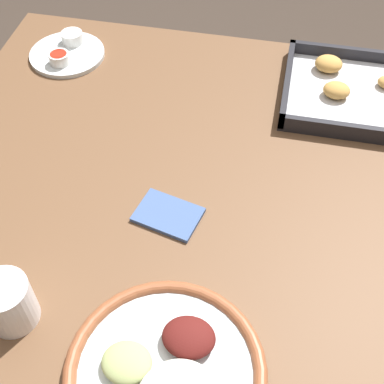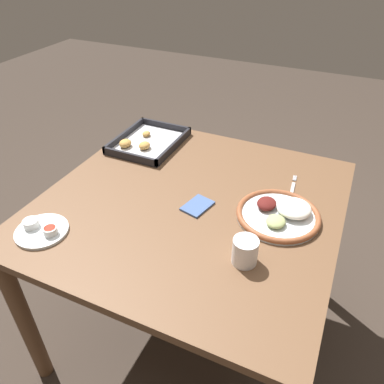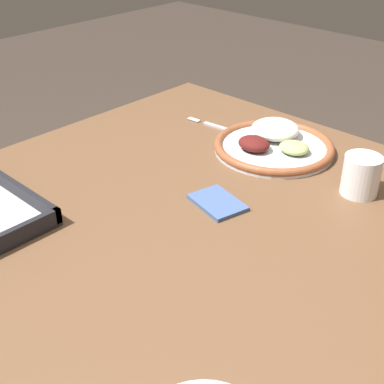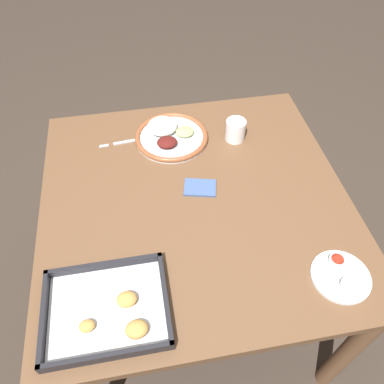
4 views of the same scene
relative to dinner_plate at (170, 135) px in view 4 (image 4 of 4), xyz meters
The scene contains 8 objects.
ground_plane 0.81m from the dinner_plate, 97.38° to the left, with size 8.00×8.00×0.00m, color #382D26.
dining_table 0.33m from the dinner_plate, 97.38° to the left, with size 1.02×1.03×0.73m.
dinner_plate is the anchor object (origin of this frame).
fork 0.16m from the dinner_plate, ahead, with size 0.20×0.03×0.00m.
saucer_plate 0.78m from the dinner_plate, 120.15° to the left, with size 0.17×0.17×0.04m.
baking_tray 0.71m from the dinner_plate, 68.95° to the left, with size 0.33×0.26×0.04m.
drinking_cup 0.25m from the dinner_plate, 169.42° to the left, with size 0.07×0.07×0.08m.
napkin 0.28m from the dinner_plate, 103.09° to the left, with size 0.12×0.10×0.01m.
Camera 4 is at (0.15, 0.79, 1.69)m, focal length 35.00 mm.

